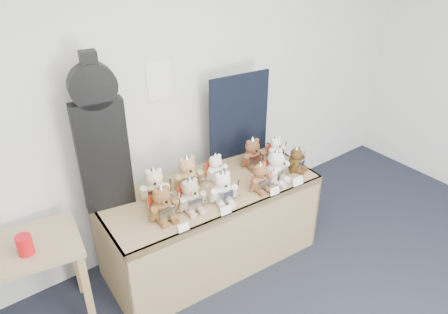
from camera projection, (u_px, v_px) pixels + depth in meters
room_shell at (160, 81)px, 3.27m from camera, size 6.00×6.00×6.00m
display_table at (215, 209)px, 3.38m from camera, size 1.74×0.82×0.71m
side_table at (12, 266)px, 2.78m from camera, size 0.94×0.62×0.72m
guitar_case at (101, 137)px, 2.90m from camera, size 0.36×0.17×1.13m
navy_board at (239, 116)px, 3.63m from camera, size 0.55×0.10×0.73m
red_cup at (25, 245)px, 2.67m from camera, size 0.10×0.10×0.13m
teddy_front_far_left at (162, 205)px, 2.97m from camera, size 0.24×0.20×0.30m
teddy_front_left at (191, 196)px, 3.07m from camera, size 0.24×0.20×0.29m
teddy_front_centre at (223, 188)px, 3.15m from camera, size 0.23×0.22×0.29m
teddy_front_right at (260, 178)px, 3.29m from camera, size 0.21×0.17×0.26m
teddy_front_far_right at (276, 168)px, 3.39m from camera, size 0.25×0.23×0.30m
teddy_front_end at (296, 160)px, 3.54m from camera, size 0.20×0.18×0.24m
teddy_back_left at (155, 186)px, 3.17m from camera, size 0.24×0.24×0.30m
teddy_back_centre_left at (188, 174)px, 3.30m from camera, size 0.26×0.23×0.31m
teddy_back_centre_right at (216, 168)px, 3.42m from camera, size 0.20×0.17×0.25m
teddy_back_right at (253, 154)px, 3.59m from camera, size 0.23×0.21×0.28m
teddy_back_end at (276, 149)px, 3.72m from camera, size 0.19×0.16×0.23m
entry_card_a at (184, 228)px, 2.90m from camera, size 0.08×0.02×0.06m
entry_card_b at (226, 210)px, 3.06m from camera, size 0.09×0.02×0.06m
entry_card_c at (275, 191)px, 3.27m from camera, size 0.08×0.02×0.06m
entry_card_d at (298, 181)px, 3.38m from camera, size 0.10×0.03×0.07m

